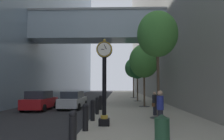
{
  "coord_description": "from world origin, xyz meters",
  "views": [
    {
      "loc": [
        1.72,
        -3.32,
        2.21
      ],
      "look_at": [
        1.06,
        18.86,
        3.88
      ],
      "focal_mm": 32.53,
      "sensor_mm": 36.0,
      "label": 1
    }
  ],
  "objects_px": {
    "bollard_fourth": "(97,105)",
    "street_tree_far": "(133,68)",
    "car_red_near": "(40,101)",
    "car_silver_mid": "(73,100)",
    "pedestrian_walking": "(155,103)",
    "bollard_third": "(93,109)",
    "bollard_fifth": "(100,102)",
    "pedestrian_by_clock": "(160,107)",
    "street_tree_mid_near": "(144,61)",
    "bollard_nearest": "(73,128)",
    "street_clock": "(104,77)",
    "trash_bin": "(162,129)",
    "bollard_second": "(85,116)",
    "street_tree_near": "(157,34)",
    "street_tree_mid_far": "(137,70)"
  },
  "relations": [
    {
      "from": "street_clock",
      "to": "pedestrian_walking",
      "type": "relative_size",
      "value": 2.78
    },
    {
      "from": "bollard_fifth",
      "to": "street_tree_far",
      "type": "bearing_deg",
      "value": 76.39
    },
    {
      "from": "car_silver_mid",
      "to": "trash_bin",
      "type": "bearing_deg",
      "value": -64.16
    },
    {
      "from": "street_tree_far",
      "to": "bollard_second",
      "type": "bearing_deg",
      "value": -99.36
    },
    {
      "from": "street_clock",
      "to": "pedestrian_by_clock",
      "type": "xyz_separation_m",
      "value": [
        2.81,
        -0.37,
        -1.51
      ]
    },
    {
      "from": "street_tree_near",
      "to": "car_red_near",
      "type": "height_order",
      "value": "street_tree_near"
    },
    {
      "from": "bollard_fourth",
      "to": "street_tree_far",
      "type": "relative_size",
      "value": 0.19
    },
    {
      "from": "pedestrian_by_clock",
      "to": "car_red_near",
      "type": "bearing_deg",
      "value": 139.09
    },
    {
      "from": "pedestrian_walking",
      "to": "bollard_fifth",
      "type": "bearing_deg",
      "value": 143.68
    },
    {
      "from": "bollard_fourth",
      "to": "pedestrian_walking",
      "type": "relative_size",
      "value": 0.77
    },
    {
      "from": "car_red_near",
      "to": "street_tree_near",
      "type": "bearing_deg",
      "value": -27.76
    },
    {
      "from": "street_tree_mid_far",
      "to": "pedestrian_walking",
      "type": "height_order",
      "value": "street_tree_mid_far"
    },
    {
      "from": "street_tree_mid_far",
      "to": "bollard_fourth",
      "type": "bearing_deg",
      "value": -108.1
    },
    {
      "from": "bollard_second",
      "to": "pedestrian_by_clock",
      "type": "xyz_separation_m",
      "value": [
        3.58,
        0.88,
        0.32
      ]
    },
    {
      "from": "bollard_fifth",
      "to": "street_tree_far",
      "type": "distance_m",
      "value": 17.78
    },
    {
      "from": "bollard_third",
      "to": "street_tree_mid_far",
      "type": "distance_m",
      "value": 15.94
    },
    {
      "from": "bollard_fourth",
      "to": "car_silver_mid",
      "type": "relative_size",
      "value": 0.27
    },
    {
      "from": "bollard_third",
      "to": "street_tree_mid_far",
      "type": "height_order",
      "value": "street_tree_mid_far"
    },
    {
      "from": "street_tree_far",
      "to": "trash_bin",
      "type": "height_order",
      "value": "street_tree_far"
    },
    {
      "from": "bollard_fourth",
      "to": "bollard_fifth",
      "type": "distance_m",
      "value": 2.62
    },
    {
      "from": "bollard_fifth",
      "to": "trash_bin",
      "type": "distance_m",
      "value": 10.36
    },
    {
      "from": "street_tree_mid_far",
      "to": "trash_bin",
      "type": "distance_m",
      "value": 20.05
    },
    {
      "from": "bollard_fourth",
      "to": "pedestrian_walking",
      "type": "xyz_separation_m",
      "value": [
        4.03,
        -0.35,
        0.2
      ]
    },
    {
      "from": "street_tree_mid_near",
      "to": "street_tree_far",
      "type": "distance_m",
      "value": 13.94
    },
    {
      "from": "street_clock",
      "to": "street_tree_far",
      "type": "bearing_deg",
      "value": 81.99
    },
    {
      "from": "street_tree_near",
      "to": "trash_bin",
      "type": "distance_m",
      "value": 7.61
    },
    {
      "from": "street_tree_near",
      "to": "street_tree_mid_near",
      "type": "distance_m",
      "value": 7.02
    },
    {
      "from": "bollard_fifth",
      "to": "car_silver_mid",
      "type": "bearing_deg",
      "value": 142.56
    },
    {
      "from": "street_tree_mid_near",
      "to": "car_silver_mid",
      "type": "xyz_separation_m",
      "value": [
        -6.87,
        -0.69,
        -3.8
      ]
    },
    {
      "from": "bollard_fourth",
      "to": "car_red_near",
      "type": "xyz_separation_m",
      "value": [
        -5.51,
        3.53,
        0.03
      ]
    },
    {
      "from": "bollard_third",
      "to": "bollard_fifth",
      "type": "relative_size",
      "value": 1.0
    },
    {
      "from": "street_tree_mid_near",
      "to": "car_red_near",
      "type": "relative_size",
      "value": 1.41
    },
    {
      "from": "bollard_third",
      "to": "car_silver_mid",
      "type": "height_order",
      "value": "car_silver_mid"
    },
    {
      "from": "bollard_fifth",
      "to": "street_tree_mid_far",
      "type": "height_order",
      "value": "street_tree_mid_far"
    },
    {
      "from": "street_clock",
      "to": "bollard_second",
      "type": "distance_m",
      "value": 2.35
    },
    {
      "from": "bollard_nearest",
      "to": "street_tree_mid_far",
      "type": "xyz_separation_m",
      "value": [
        4.06,
        20.27,
        3.39
      ]
    },
    {
      "from": "pedestrian_walking",
      "to": "car_silver_mid",
      "type": "relative_size",
      "value": 0.35
    },
    {
      "from": "car_red_near",
      "to": "bollard_fifth",
      "type": "bearing_deg",
      "value": -9.45
    },
    {
      "from": "street_tree_mid_near",
      "to": "pedestrian_by_clock",
      "type": "height_order",
      "value": "street_tree_mid_near"
    },
    {
      "from": "bollard_third",
      "to": "pedestrian_by_clock",
      "type": "distance_m",
      "value": 3.99
    },
    {
      "from": "pedestrian_by_clock",
      "to": "bollard_nearest",
      "type": "bearing_deg",
      "value": -135.67
    },
    {
      "from": "street_tree_mid_near",
      "to": "car_red_near",
      "type": "height_order",
      "value": "street_tree_mid_near"
    },
    {
      "from": "pedestrian_by_clock",
      "to": "car_red_near",
      "type": "height_order",
      "value": "pedestrian_by_clock"
    },
    {
      "from": "bollard_third",
      "to": "trash_bin",
      "type": "xyz_separation_m",
      "value": [
        3.03,
        -4.68,
        -0.11
      ]
    },
    {
      "from": "street_tree_near",
      "to": "trash_bin",
      "type": "height_order",
      "value": "street_tree_near"
    },
    {
      "from": "street_tree_mid_far",
      "to": "street_tree_mid_near",
      "type": "bearing_deg",
      "value": -90.0
    },
    {
      "from": "street_tree_mid_near",
      "to": "pedestrian_by_clock",
      "type": "xyz_separation_m",
      "value": [
        -0.48,
        -9.81,
        -3.5
      ]
    },
    {
      "from": "street_clock",
      "to": "street_tree_near",
      "type": "xyz_separation_m",
      "value": [
        3.29,
        2.48,
        2.89
      ]
    },
    {
      "from": "bollard_nearest",
      "to": "car_silver_mid",
      "type": "height_order",
      "value": "car_silver_mid"
    },
    {
      "from": "bollard_nearest",
      "to": "bollard_fourth",
      "type": "relative_size",
      "value": 1.0
    }
  ]
}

